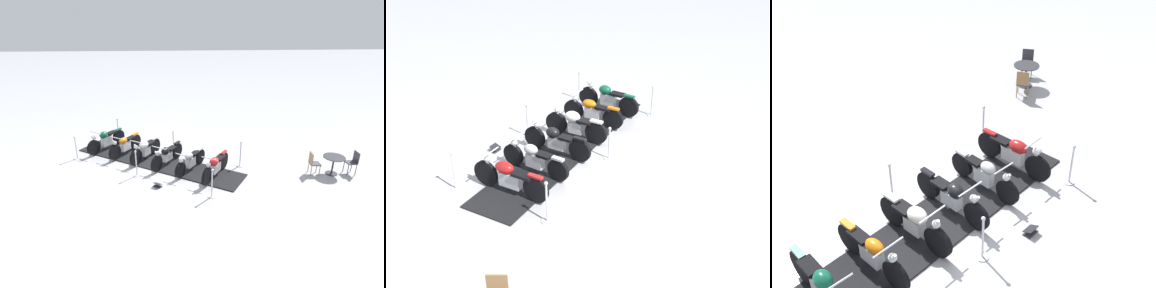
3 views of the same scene
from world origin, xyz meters
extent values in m
plane|color=#B2B2B7|center=(0.00, 0.00, 0.00)|extent=(80.00, 80.00, 0.00)
cube|color=black|center=(0.00, 0.00, 0.02)|extent=(5.46, 7.56, 0.04)
cylinder|color=black|center=(2.15, 1.98, 0.40)|extent=(0.65, 0.51, 0.72)
cube|color=silver|center=(1.50, 2.44, 0.45)|extent=(0.56, 0.48, 0.43)
ellipsoid|color=#0F5138|center=(1.39, 2.52, 0.81)|extent=(0.55, 0.52, 0.33)
cube|color=black|center=(1.79, 2.23, 0.76)|extent=(0.57, 0.52, 0.08)
cube|color=#0F5138|center=(2.15, 1.98, 0.79)|extent=(0.40, 0.34, 0.06)
cylinder|color=silver|center=(1.01, 2.79, 1.07)|extent=(0.44, 0.60, 0.04)
cylinder|color=black|center=(0.28, 1.85, 0.39)|extent=(0.65, 0.47, 0.69)
cylinder|color=black|center=(1.52, 1.08, 0.39)|extent=(0.65, 0.47, 0.69)
cube|color=silver|center=(0.90, 1.47, 0.42)|extent=(0.57, 0.46, 0.39)
ellipsoid|color=#D16B0F|center=(0.79, 1.54, 0.74)|extent=(0.56, 0.49, 0.28)
cube|color=black|center=(1.22, 1.27, 0.70)|extent=(0.58, 0.50, 0.08)
cube|color=#D16B0F|center=(1.52, 1.08, 0.76)|extent=(0.40, 0.32, 0.06)
cylinder|color=silver|center=(0.34, 1.81, 0.68)|extent=(0.28, 0.21, 0.59)
cylinder|color=silver|center=(0.41, 1.77, 1.03)|extent=(0.41, 0.63, 0.04)
sphere|color=silver|center=(0.32, 1.83, 0.83)|extent=(0.18, 0.18, 0.18)
cylinder|color=black|center=(-0.30, 0.86, 0.40)|extent=(0.68, 0.49, 0.72)
cylinder|color=black|center=(0.90, 0.12, 0.40)|extent=(0.68, 0.49, 0.72)
cube|color=silver|center=(0.30, 0.49, 0.42)|extent=(0.51, 0.44, 0.36)
ellipsoid|color=silver|center=(0.20, 0.55, 0.75)|extent=(0.62, 0.57, 0.36)
cube|color=black|center=(0.57, 0.32, 0.70)|extent=(0.56, 0.51, 0.08)
cube|color=silver|center=(0.90, 0.12, 0.79)|extent=(0.42, 0.34, 0.06)
cylinder|color=silver|center=(-0.25, 0.83, 0.70)|extent=(0.26, 0.20, 0.61)
cylinder|color=silver|center=(-0.19, 0.79, 1.07)|extent=(0.41, 0.63, 0.04)
sphere|color=silver|center=(-0.27, 0.84, 0.87)|extent=(0.18, 0.18, 0.18)
cylinder|color=black|center=(-0.95, -0.06, 0.39)|extent=(0.64, 0.47, 0.69)
cylinder|color=black|center=(0.35, -0.92, 0.39)|extent=(0.64, 0.47, 0.69)
cube|color=silver|center=(-0.30, -0.49, 0.41)|extent=(0.55, 0.45, 0.35)
ellipsoid|color=black|center=(-0.41, -0.42, 0.72)|extent=(0.53, 0.50, 0.32)
cube|color=black|center=(-0.02, -0.68, 0.67)|extent=(0.53, 0.49, 0.08)
cube|color=black|center=(0.35, -0.92, 0.76)|extent=(0.39, 0.32, 0.06)
cylinder|color=silver|center=(-0.87, -0.11, 0.68)|extent=(0.33, 0.25, 0.58)
cylinder|color=silver|center=(-0.79, -0.17, 1.04)|extent=(0.42, 0.62, 0.04)
sphere|color=silver|center=(-0.87, -0.11, 0.84)|extent=(0.18, 0.18, 0.18)
cylinder|color=black|center=(-1.52, -1.02, 0.36)|extent=(0.59, 0.46, 0.64)
cylinder|color=black|center=(-0.28, -1.91, 0.36)|extent=(0.59, 0.46, 0.64)
cube|color=silver|center=(-0.90, -1.47, 0.41)|extent=(0.54, 0.46, 0.38)
ellipsoid|color=#B7BAC1|center=(-1.00, -1.39, 0.73)|extent=(0.51, 0.48, 0.29)
cube|color=black|center=(-0.64, -1.65, 0.68)|extent=(0.49, 0.45, 0.08)
cube|color=#B7BAC1|center=(-0.28, -1.91, 0.71)|extent=(0.37, 0.32, 0.06)
cylinder|color=silver|center=(-1.46, -1.07, 0.64)|extent=(0.28, 0.23, 0.55)
cylinder|color=silver|center=(-1.40, -1.11, 0.97)|extent=(0.40, 0.54, 0.04)
sphere|color=silver|center=(-1.48, -1.06, 0.77)|extent=(0.18, 0.18, 0.18)
cylinder|color=black|center=(-2.16, -2.03, 0.40)|extent=(0.67, 0.47, 0.72)
cylinder|color=black|center=(-0.84, -2.86, 0.40)|extent=(0.67, 0.47, 0.72)
cube|color=silver|center=(-1.50, -2.44, 0.43)|extent=(0.63, 0.49, 0.39)
ellipsoid|color=#AD1919|center=(-1.63, -2.36, 0.76)|extent=(0.63, 0.56, 0.33)
cube|color=black|center=(-1.15, -2.66, 0.71)|extent=(0.62, 0.54, 0.08)
cube|color=#AD1919|center=(-0.84, -2.86, 0.79)|extent=(0.40, 0.32, 0.06)
cylinder|color=silver|center=(-2.08, -2.08, 0.71)|extent=(0.34, 0.25, 0.60)
cylinder|color=silver|center=(-2.00, -2.13, 1.07)|extent=(0.39, 0.59, 0.04)
sphere|color=silver|center=(-2.08, -2.08, 0.87)|extent=(0.18, 0.18, 0.18)
cylinder|color=silver|center=(-1.21, 0.74, 0.01)|extent=(0.28, 0.28, 0.03)
cylinder|color=silver|center=(-1.21, 0.74, 0.54)|extent=(0.05, 0.05, 1.02)
sphere|color=silver|center=(-1.21, 0.74, 1.09)|extent=(0.09, 0.09, 0.09)
cylinder|color=silver|center=(-0.55, -3.62, 0.01)|extent=(0.30, 0.30, 0.03)
cylinder|color=silver|center=(-0.55, -3.62, 0.54)|extent=(0.05, 0.05, 1.03)
sphere|color=silver|center=(-0.55, -3.62, 1.09)|extent=(0.09, 0.09, 0.09)
cylinder|color=silver|center=(-2.97, -2.13, 0.01)|extent=(0.29, 0.29, 0.03)
cylinder|color=silver|center=(-2.97, -2.13, 0.54)|extent=(0.05, 0.05, 1.03)
sphere|color=silver|center=(-2.97, -2.13, 1.09)|extent=(0.09, 0.09, 0.09)
cylinder|color=silver|center=(1.21, -0.74, 0.01)|extent=(0.30, 0.30, 0.03)
cylinder|color=silver|center=(1.21, -0.74, 0.48)|extent=(0.05, 0.05, 0.92)
sphere|color=silver|center=(1.21, -0.74, 0.98)|extent=(0.09, 0.09, 0.09)
cube|color=#333338|center=(-2.14, -0.14, 0.01)|extent=(0.35, 0.39, 0.02)
cube|color=black|center=(-2.14, -0.14, 0.14)|extent=(0.36, 0.38, 0.11)
cylinder|color=#2D2D33|center=(-1.46, -7.27, 0.01)|extent=(0.48, 0.48, 0.02)
cylinder|color=#2D2D33|center=(-1.46, -7.27, 0.38)|extent=(0.07, 0.07, 0.72)
cylinder|color=#2D2D33|center=(-1.46, -7.27, 0.75)|extent=(0.87, 0.87, 0.03)
cylinder|color=#2D2D33|center=(-1.62, -7.85, 0.23)|extent=(0.03, 0.03, 0.46)
cylinder|color=#2D2D33|center=(-1.28, -7.84, 0.23)|extent=(0.03, 0.03, 0.46)
cylinder|color=#2D2D33|center=(-1.61, -8.19, 0.23)|extent=(0.03, 0.03, 0.46)
cylinder|color=#2D2D33|center=(-1.27, -8.18, 0.23)|extent=(0.03, 0.03, 0.46)
cube|color=#3F3F47|center=(-1.45, -8.02, 0.48)|extent=(0.41, 0.41, 0.04)
cube|color=#2D2D33|center=(-1.44, -8.20, 0.73)|extent=(0.40, 0.04, 0.45)
cylinder|color=olive|center=(-1.26, -6.70, 0.22)|extent=(0.03, 0.03, 0.44)
cylinder|color=olive|center=(-1.60, -6.68, 0.22)|extent=(0.03, 0.03, 0.44)
cylinder|color=olive|center=(-1.25, -6.36, 0.22)|extent=(0.03, 0.03, 0.44)
cylinder|color=olive|center=(-1.59, -6.34, 0.22)|extent=(0.03, 0.03, 0.44)
cube|color=#3F3F47|center=(-1.42, -6.52, 0.46)|extent=(0.42, 0.42, 0.04)
cube|color=olive|center=(-1.41, -6.33, 0.71)|extent=(0.40, 0.05, 0.46)
camera|label=1|loc=(-12.97, -0.89, 6.35)|focal=30.25mm
camera|label=2|loc=(-0.24, -12.80, 7.16)|focal=45.05mm
camera|label=3|loc=(-2.11, 7.61, 7.52)|focal=44.61mm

